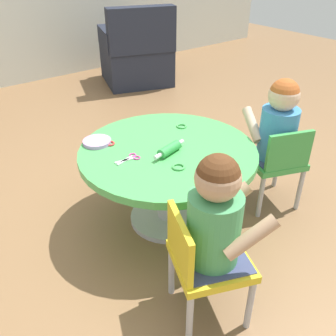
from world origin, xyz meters
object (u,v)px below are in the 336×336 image
Objects in this scene: armchair_dark at (137,56)px; rolling_pin at (169,149)px; seated_child_left at (216,215)px; child_chair_right at (276,161)px; seated_child_right at (279,123)px; craft_scissors at (130,158)px; craft_table at (168,166)px; child_chair_left at (203,261)px.

rolling_pin is (-1.26, -2.19, 0.19)m from armchair_dark.
rolling_pin is (0.22, 0.56, -0.04)m from seated_child_left.
child_chair_right is 1.05× the size of seated_child_right.
seated_child_right is 0.66m from rolling_pin.
craft_table is at bearing -10.01° from craft_scissors.
craft_table is 0.24m from craft_scissors.
seated_child_right is 2.23× the size of rolling_pin.
craft_scissors is (-0.81, 0.31, 0.17)m from child_chair_right.
craft_table is 1.76× the size of child_chair_left.
seated_child_right is at bearing -16.88° from rolling_pin.
craft_table is at bearing 68.05° from seated_child_left.
child_chair_right is at bearing -104.93° from armchair_dark.
seated_child_left is at bearing -22.40° from child_chair_left.
craft_table is at bearing 159.04° from seated_child_right.
child_chair_left is at bearing 157.60° from seated_child_left.
armchair_dark is (0.65, 2.42, 0.00)m from child_chair_right.
seated_child_right is 0.56× the size of armchair_dark.
child_chair_right is 0.59× the size of armchair_dark.
rolling_pin is at bearing -22.71° from craft_scissors.
seated_child_right is (0.61, -0.23, 0.17)m from craft_table.
child_chair_right reaches higher than rolling_pin.
seated_child_left is 0.93m from seated_child_right.
armchair_dark reaches higher than rolling_pin.
seated_child_right is 2.48m from armchair_dark.
armchair_dark reaches higher than seated_child_left.
child_chair_left is 0.99m from seated_child_right.
seated_child_left is 0.95× the size of child_chair_right.
armchair_dark is 2.54m from rolling_pin.
child_chair_left is 3.93× the size of craft_scissors.
child_chair_right is (0.84, 0.33, -0.23)m from seated_child_left.
child_chair_left reaches higher than craft_table.
child_chair_right is at bearing 20.05° from child_chair_left.
seated_child_left is 0.61m from rolling_pin.
armchair_dark reaches higher than craft_table.
seated_child_right is at bearing 68.59° from child_chair_right.
rolling_pin is (0.26, 0.55, 0.19)m from child_chair_left.
child_chair_right reaches higher than craft_scissors.
child_chair_left is 1.05× the size of seated_child_right.
seated_child_right is (0.89, 0.36, 0.23)m from child_chair_left.
seated_child_left is at bearing -156.45° from seated_child_right.
seated_child_left is (0.04, -0.02, 0.23)m from child_chair_left.
armchair_dark is at bearing 60.96° from child_chair_left.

